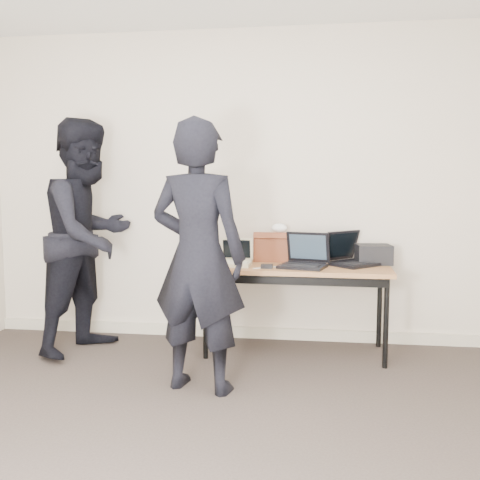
% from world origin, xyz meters
% --- Properties ---
extents(room, '(4.60, 4.60, 2.80)m').
position_xyz_m(room, '(0.00, 0.00, 1.35)').
color(room, '#39302B').
rests_on(room, ground).
extents(desk, '(1.52, 0.69, 0.72)m').
position_xyz_m(desk, '(0.52, 1.87, 0.66)').
color(desk, '#966439').
rests_on(desk, ground).
extents(laptop_beige, '(0.27, 0.26, 0.21)m').
position_xyz_m(laptop_beige, '(0.03, 1.83, 0.76)').
color(laptop_beige, beige).
rests_on(laptop_beige, desk).
extents(laptop_center, '(0.42, 0.41, 0.27)m').
position_xyz_m(laptop_center, '(0.59, 1.82, 0.78)').
color(laptop_center, black).
rests_on(laptop_center, desk).
extents(laptop_right, '(0.51, 0.51, 0.27)m').
position_xyz_m(laptop_right, '(0.96, 1.99, 0.78)').
color(laptop_right, black).
rests_on(laptop_right, desk).
extents(leather_satchel, '(0.36, 0.19, 0.25)m').
position_xyz_m(leather_satchel, '(0.34, 2.10, 0.85)').
color(leather_satchel, brown).
rests_on(leather_satchel, desk).
extents(tissue, '(0.14, 0.12, 0.08)m').
position_xyz_m(tissue, '(0.37, 2.10, 1.00)').
color(tissue, white).
rests_on(tissue, leather_satchel).
extents(equipment_box, '(0.30, 0.26, 0.16)m').
position_xyz_m(equipment_box, '(1.15, 2.06, 0.80)').
color(equipment_box, black).
rests_on(equipment_box, desk).
extents(power_brick, '(0.09, 0.06, 0.03)m').
position_xyz_m(power_brick, '(0.30, 1.70, 0.74)').
color(power_brick, black).
rests_on(power_brick, desk).
extents(cables, '(0.91, 0.49, 0.01)m').
position_xyz_m(cables, '(0.68, 1.89, 0.72)').
color(cables, silver).
rests_on(cables, desk).
extents(person_typist, '(0.73, 0.55, 1.80)m').
position_xyz_m(person_typist, '(-0.10, 1.01, 0.90)').
color(person_typist, black).
rests_on(person_typist, ground).
extents(person_observer, '(0.99, 1.11, 1.90)m').
position_xyz_m(person_observer, '(-1.17, 1.73, 0.95)').
color(person_observer, black).
rests_on(person_observer, ground).
extents(baseboard, '(4.50, 0.03, 0.10)m').
position_xyz_m(baseboard, '(0.00, 2.23, 0.05)').
color(baseboard, beige).
rests_on(baseboard, ground).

